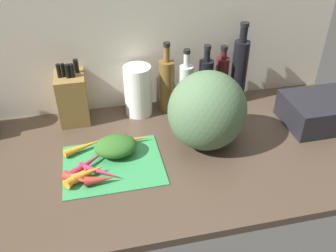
# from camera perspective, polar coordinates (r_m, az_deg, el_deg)

# --- Properties ---
(ground_plane) EXTENTS (1.70, 0.80, 0.03)m
(ground_plane) POSITION_cam_1_polar(r_m,az_deg,el_deg) (1.41, -0.52, -4.53)
(ground_plane) COLOR #47382B
(wall_back) EXTENTS (1.70, 0.03, 0.60)m
(wall_back) POSITION_cam_1_polar(r_m,az_deg,el_deg) (1.57, -3.63, 13.30)
(wall_back) COLOR beige
(wall_back) RESTS_ON ground_plane
(cutting_board) EXTENTS (0.35, 0.29, 0.01)m
(cutting_board) POSITION_cam_1_polar(r_m,az_deg,el_deg) (1.35, -8.51, -5.90)
(cutting_board) COLOR #338C4C
(cutting_board) RESTS_ON ground_plane
(carrot_0) EXTENTS (0.12, 0.08, 0.04)m
(carrot_0) POSITION_cam_1_polar(r_m,az_deg,el_deg) (1.30, -12.17, -7.04)
(carrot_0) COLOR orange
(carrot_0) RESTS_ON cutting_board
(carrot_1) EXTENTS (0.15, 0.13, 0.03)m
(carrot_1) POSITION_cam_1_polar(r_m,az_deg,el_deg) (1.34, -12.38, -5.67)
(carrot_1) COLOR #B2264C
(carrot_1) RESTS_ON cutting_board
(carrot_2) EXTENTS (0.10, 0.03, 0.03)m
(carrot_2) POSITION_cam_1_polar(r_m,az_deg,el_deg) (1.27, -10.50, -8.14)
(carrot_2) COLOR red
(carrot_2) RESTS_ON cutting_board
(carrot_3) EXTENTS (0.16, 0.09, 0.03)m
(carrot_3) POSITION_cam_1_polar(r_m,az_deg,el_deg) (1.42, -12.76, -3.08)
(carrot_3) COLOR orange
(carrot_3) RESTS_ON cutting_board
(carrot_4) EXTENTS (0.15, 0.11, 0.03)m
(carrot_4) POSITION_cam_1_polar(r_m,az_deg,el_deg) (1.43, -8.46, -2.21)
(carrot_4) COLOR red
(carrot_4) RESTS_ON cutting_board
(carrot_5) EXTENTS (0.14, 0.03, 0.02)m
(carrot_5) POSITION_cam_1_polar(r_m,az_deg,el_deg) (1.43, -5.22, -2.11)
(carrot_5) COLOR orange
(carrot_5) RESTS_ON cutting_board
(carrot_6) EXTENTS (0.15, 0.11, 0.03)m
(carrot_6) POSITION_cam_1_polar(r_m,az_deg,el_deg) (1.30, -10.52, -6.93)
(carrot_6) COLOR #B2264C
(carrot_6) RESTS_ON cutting_board
(carrot_7) EXTENTS (0.11, 0.09, 0.03)m
(carrot_7) POSITION_cam_1_polar(r_m,az_deg,el_deg) (1.28, -13.85, -7.96)
(carrot_7) COLOR red
(carrot_7) RESTS_ON cutting_board
(carrot_8) EXTENTS (0.10, 0.10, 0.03)m
(carrot_8) POSITION_cam_1_polar(r_m,az_deg,el_deg) (1.29, -13.89, -7.55)
(carrot_8) COLOR orange
(carrot_8) RESTS_ON cutting_board
(carrot_greens_pile) EXTENTS (0.16, 0.12, 0.07)m
(carrot_greens_pile) POSITION_cam_1_polar(r_m,az_deg,el_deg) (1.37, -8.12, -3.13)
(carrot_greens_pile) COLOR #2D6023
(carrot_greens_pile) RESTS_ON cutting_board
(winter_squash) EXTENTS (0.29, 0.27, 0.30)m
(winter_squash) POSITION_cam_1_polar(r_m,az_deg,el_deg) (1.36, 6.09, 2.35)
(winter_squash) COLOR #4C6B47
(winter_squash) RESTS_ON ground_plane
(knife_block) EXTENTS (0.12, 0.15, 0.26)m
(knife_block) POSITION_cam_1_polar(r_m,az_deg,el_deg) (1.57, -14.59, 4.36)
(knife_block) COLOR olive
(knife_block) RESTS_ON ground_plane
(paper_towel_roll) EXTENTS (0.12, 0.12, 0.22)m
(paper_towel_roll) POSITION_cam_1_polar(r_m,az_deg,el_deg) (1.57, -4.67, 5.49)
(paper_towel_roll) COLOR white
(paper_towel_roll) RESTS_ON ground_plane
(bottle_0) EXTENTS (0.07, 0.07, 0.31)m
(bottle_0) POSITION_cam_1_polar(r_m,az_deg,el_deg) (1.58, -0.19, 6.40)
(bottle_0) COLOR brown
(bottle_0) RESTS_ON ground_plane
(bottle_1) EXTENTS (0.06, 0.06, 0.29)m
(bottle_1) POSITION_cam_1_polar(r_m,az_deg,el_deg) (1.58, 2.78, 6.01)
(bottle_1) COLOR silver
(bottle_1) RESTS_ON ground_plane
(bottle_2) EXTENTS (0.06, 0.06, 0.29)m
(bottle_2) POSITION_cam_1_polar(r_m,az_deg,el_deg) (1.61, 5.80, 6.62)
(bottle_2) COLOR black
(bottle_2) RESTS_ON ground_plane
(bottle_3) EXTENTS (0.06, 0.06, 0.27)m
(bottle_3) POSITION_cam_1_polar(r_m,az_deg,el_deg) (1.67, 8.27, 7.26)
(bottle_3) COLOR #471919
(bottle_3) RESTS_ON ground_plane
(bottle_4) EXTENTS (0.07, 0.07, 0.37)m
(bottle_4) POSITION_cam_1_polar(r_m,az_deg,el_deg) (1.67, 10.99, 8.55)
(bottle_4) COLOR black
(bottle_4) RESTS_ON ground_plane
(dish_rack) EXTENTS (0.27, 0.23, 0.12)m
(dish_rack) POSITION_cam_1_polar(r_m,az_deg,el_deg) (1.64, 22.29, 2.13)
(dish_rack) COLOR black
(dish_rack) RESTS_ON ground_plane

